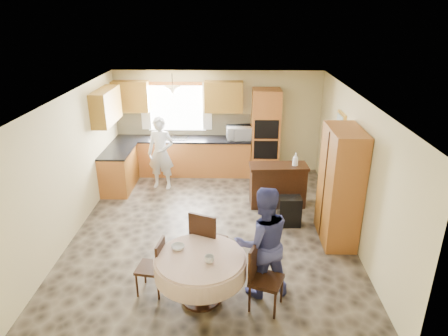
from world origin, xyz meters
The scene contains 36 objects.
floor centered at (0.00, 0.00, 0.00)m, with size 5.00×6.00×0.01m, color #6C5F4B.
ceiling centered at (0.00, 0.00, 2.50)m, with size 5.00×6.00×0.01m, color white.
wall_back centered at (0.00, 3.00, 1.25)m, with size 5.00×0.02×2.50m, color #D5C688.
wall_front centered at (0.00, -3.00, 1.25)m, with size 5.00×0.02×2.50m, color #D5C688.
wall_left centered at (-2.50, 0.00, 1.25)m, with size 0.02×6.00×2.50m, color #D5C688.
wall_right centered at (2.50, 0.00, 1.25)m, with size 0.02×6.00×2.50m, color #D5C688.
window centered at (-1.00, 2.98, 1.60)m, with size 1.40×0.03×1.10m, color white.
curtain_left centered at (-1.75, 2.93, 1.65)m, with size 0.22×0.02×1.15m, color white.
curtain_right centered at (-0.25, 2.93, 1.65)m, with size 0.22×0.02×1.15m, color white.
base_cab_back centered at (-0.85, 2.70, 0.44)m, with size 3.30×0.60×0.88m, color #D07237.
counter_back centered at (-0.85, 2.70, 0.90)m, with size 3.30×0.64×0.04m, color black.
base_cab_left centered at (-2.20, 1.80, 0.44)m, with size 0.60×1.20×0.88m, color #D07237.
counter_left centered at (-2.20, 1.80, 0.90)m, with size 0.64×1.20×0.04m, color black.
backsplash centered at (-0.85, 2.99, 1.18)m, with size 3.30×0.02×0.55m, color beige.
wall_cab_left centered at (-2.05, 2.83, 1.91)m, with size 0.85×0.33×0.72m, color #BA862E.
wall_cab_right centered at (0.15, 2.83, 1.91)m, with size 0.90×0.33×0.72m, color #BA862E.
wall_cab_side centered at (-2.33, 1.80, 1.91)m, with size 0.33×1.20×0.72m, color #BA862E.
oven_tower centered at (1.15, 2.69, 1.06)m, with size 0.66×0.62×2.12m, color #D07237.
oven_upper centered at (1.15, 2.38, 1.25)m, with size 0.56×0.01×0.45m, color black.
oven_lower centered at (1.15, 2.38, 0.75)m, with size 0.56×0.01×0.45m, color black.
pendant centered at (-1.00, 2.50, 2.12)m, with size 0.36×0.36×0.18m, color beige.
sideboard centered at (1.31, 1.04, 0.42)m, with size 1.18×0.49×0.84m, color #351A0E.
space_heater centered at (1.45, 0.21, 0.29)m, with size 0.42×0.29×0.58m, color black.
cupboard centered at (2.22, -0.24, 1.02)m, with size 0.54×1.07×2.04m, color #D07237.
dining_table centered at (-0.06, -1.93, 0.56)m, with size 1.27×1.27×0.72m.
chair_left centered at (-0.73, -1.77, 0.47)m, with size 0.42×0.42×0.86m.
chair_back centered at (-0.02, -1.28, 0.59)m, with size 0.60×0.60×1.07m.
chair_right centered at (0.77, -2.04, 0.53)m, with size 0.53×0.53×0.95m.
framed_picture centered at (2.47, 1.04, 1.78)m, with size 0.06×0.51×0.42m.
microwave centered at (0.51, 2.65, 1.08)m, with size 0.58×0.40×0.32m, color silver.
person_sink centered at (-1.24, 1.87, 0.83)m, with size 0.61×0.40×1.66m, color silver.
person_dining centered at (0.80, -1.73, 0.83)m, with size 0.81×0.63×1.66m, color #393C7D.
bowl_sideboard centered at (1.09, 1.04, 0.87)m, with size 0.22×0.22×0.05m, color #B2B2B2.
bottle_sideboard centered at (1.64, 1.04, 1.00)m, with size 0.12×0.12×0.32m, color silver.
cup_table centered at (0.08, -2.07, 0.77)m, with size 0.13×0.13×0.10m, color #B2B2B2.
bowl_table centered at (-0.38, -1.76, 0.75)m, with size 0.19×0.19×0.06m, color #B2B2B2.
Camera 1 is at (0.37, -6.50, 3.88)m, focal length 32.00 mm.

